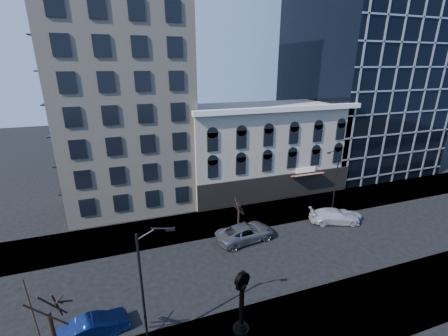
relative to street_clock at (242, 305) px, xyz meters
name	(u,v)px	position (x,y,z in m)	size (l,w,h in m)	color
ground	(218,268)	(0.59, 6.99, -2.36)	(160.00, 160.00, 0.00)	black
sidewalk_far	(196,225)	(0.59, 14.99, -2.30)	(160.00, 6.00, 0.12)	gray
cream_tower	(118,47)	(-5.52, 25.87, 16.95)	(15.90, 15.40, 42.50)	#B9AA94
victorian_row	(263,148)	(12.59, 22.88, 3.63)	(22.60, 11.19, 12.50)	#A99D8B
glass_office	(358,85)	(32.59, 27.90, 11.64)	(20.00, 20.15, 28.00)	black
street_clock	(242,305)	(0.00, 0.00, 0.00)	(1.13, 1.13, 4.96)	black
street_lamp_near	(150,258)	(-5.45, 0.87, 4.33)	(2.24, 0.66, 8.71)	black
street_lamp_far	(335,165)	(17.05, 12.86, 3.79)	(2.04, 0.69, 8.00)	black
bare_tree_near	(45,298)	(-10.89, 0.31, 3.60)	(4.51, 4.51, 7.73)	black
bare_tree_far	(239,203)	(5.17, 13.43, 0.46)	(2.10, 2.10, 3.60)	black
car_near_b	(94,327)	(-9.37, 2.99, -1.63)	(1.55, 4.44, 1.46)	#0C194C
car_far_a	(245,232)	(4.76, 10.46, -1.51)	(2.84, 6.17, 1.71)	#595B60
car_far_b	(335,216)	(15.88, 10.45, -1.55)	(2.29, 5.63, 1.63)	silver
car_far_c	(345,215)	(17.33, 10.46, -1.68)	(1.63, 4.05, 1.38)	silver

